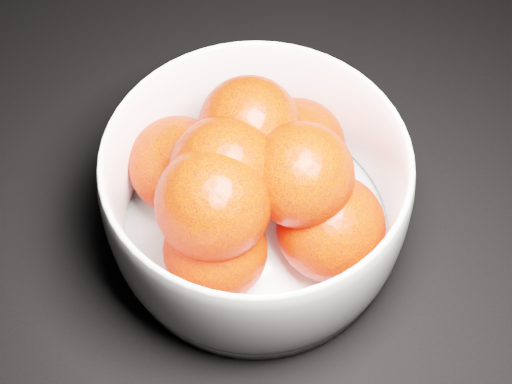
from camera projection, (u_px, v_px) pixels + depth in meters
bowl at (256, 196)px, 0.59m from camera, size 0.25×0.25×0.12m
orange_pile at (252, 183)px, 0.57m from camera, size 0.20×0.21×0.14m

